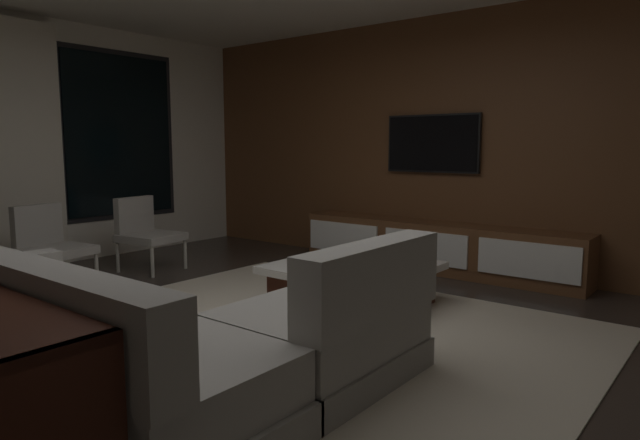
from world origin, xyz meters
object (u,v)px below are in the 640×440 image
object	(u,v)px
book_stack_on_coffee_table	(341,257)
mounted_tv	(432,144)
coffee_table	(353,284)
media_console	(439,248)
accent_chair_by_curtain	(49,242)
sectional_couch	(149,342)
accent_chair_near_window	(145,230)

from	to	relation	value
book_stack_on_coffee_table	mounted_tv	bearing A→B (deg)	2.86
coffee_table	media_console	xyz separation A→B (m)	(1.63, 0.03, 0.06)
coffee_table	accent_chair_by_curtain	xyz separation A→B (m)	(-1.25, 2.57, 0.25)
coffee_table	mounted_tv	world-z (taller)	mounted_tv
sectional_couch	coffee_table	world-z (taller)	sectional_couch
coffee_table	accent_chair_near_window	bearing A→B (deg)	95.13
coffee_table	accent_chair_near_window	size ratio (longest dim) A/B	1.49
coffee_table	mounted_tv	xyz separation A→B (m)	(1.81, 0.23, 1.16)
accent_chair_near_window	accent_chair_by_curtain	world-z (taller)	same
sectional_couch	accent_chair_near_window	bearing A→B (deg)	55.82
sectional_couch	media_console	size ratio (longest dim) A/B	0.81
book_stack_on_coffee_table	media_console	distance (m)	1.61
accent_chair_by_curtain	mounted_tv	size ratio (longest dim) A/B	0.73
book_stack_on_coffee_table	accent_chair_near_window	xyz separation A→B (m)	(-0.26, 2.41, 0.04)
book_stack_on_coffee_table	accent_chair_by_curtain	world-z (taller)	accent_chair_by_curtain
accent_chair_near_window	media_console	bearing A→B (deg)	-53.56
sectional_couch	media_console	world-z (taller)	sectional_couch
coffee_table	sectional_couch	bearing A→B (deg)	-177.28
coffee_table	accent_chair_near_window	xyz separation A→B (m)	(-0.23, 2.55, 0.25)
sectional_couch	mounted_tv	size ratio (longest dim) A/B	2.33
book_stack_on_coffee_table	coffee_table	bearing A→B (deg)	-101.74
sectional_couch	book_stack_on_coffee_table	world-z (taller)	sectional_couch
media_console	mounted_tv	world-z (taller)	mounted_tv
accent_chair_near_window	media_console	size ratio (longest dim) A/B	0.25
accent_chair_by_curtain	media_console	bearing A→B (deg)	-41.40
sectional_couch	accent_chair_by_curtain	bearing A→B (deg)	73.79
coffee_table	media_console	size ratio (longest dim) A/B	0.37
coffee_table	mounted_tv	size ratio (longest dim) A/B	1.08
sectional_couch	coffee_table	xyz separation A→B (m)	(2.03, 0.10, -0.10)
media_console	mounted_tv	xyz separation A→B (m)	(0.18, 0.20, 1.10)
accent_chair_by_curtain	coffee_table	bearing A→B (deg)	-64.07
sectional_couch	accent_chair_near_window	world-z (taller)	sectional_couch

